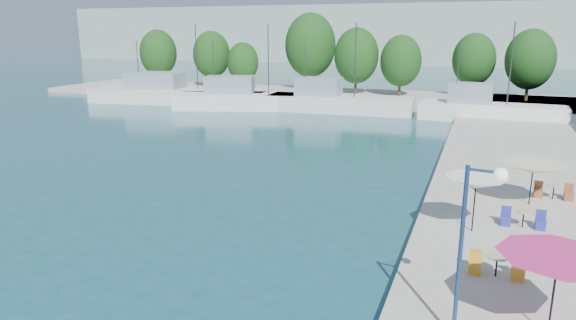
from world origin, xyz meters
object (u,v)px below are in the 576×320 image
at_px(trawler_02, 249,100).
at_px(umbrella_white, 476,183).
at_px(trawler_03, 336,102).
at_px(umbrella_cream, 533,168).
at_px(umbrella_pink, 557,264).
at_px(trawler_01, 177,94).
at_px(trawler_04, 487,111).
at_px(street_lamp, 476,223).

height_order(trawler_02, umbrella_white, trawler_02).
height_order(trawler_03, umbrella_cream, trawler_03).
distance_m(umbrella_pink, umbrella_cream, 12.16).
relative_size(trawler_01, umbrella_pink, 7.20).
bearing_deg(umbrella_white, trawler_04, 89.11).
bearing_deg(umbrella_pink, umbrella_cream, 88.54).
bearing_deg(umbrella_cream, trawler_03, 121.66).
distance_m(trawler_02, umbrella_pink, 49.02).
distance_m(umbrella_pink, umbrella_white, 7.79).
xyz_separation_m(trawler_04, street_lamp, (-0.47, -41.96, 3.02)).
bearing_deg(street_lamp, trawler_03, 116.50).
bearing_deg(trawler_04, umbrella_pink, -84.90).
bearing_deg(umbrella_cream, street_lamp, -100.67).
xyz_separation_m(trawler_02, trawler_03, (10.22, 1.30, 0.00)).
bearing_deg(trawler_04, trawler_01, -178.81).
xyz_separation_m(trawler_02, umbrella_cream, (28.32, -28.04, 1.40)).
xyz_separation_m(umbrella_pink, umbrella_white, (-2.24, 7.47, -0.01)).
distance_m(trawler_02, umbrella_cream, 39.88).
xyz_separation_m(trawler_03, umbrella_white, (15.55, -34.03, 1.70)).
bearing_deg(trawler_03, trawler_04, -4.81).
distance_m(trawler_02, trawler_04, 26.30).
xyz_separation_m(umbrella_cream, street_lamp, (-2.50, -13.24, 1.62)).
xyz_separation_m(trawler_01, umbrella_white, (36.76, -34.37, 1.70)).
relative_size(trawler_03, street_lamp, 3.29).
bearing_deg(umbrella_cream, umbrella_white, -118.53).
xyz_separation_m(trawler_02, street_lamp, (25.82, -41.29, 3.02)).
height_order(umbrella_pink, umbrella_white, umbrella_pink).
distance_m(trawler_04, street_lamp, 42.07).
relative_size(trawler_04, umbrella_white, 5.45).
bearing_deg(trawler_03, trawler_02, -175.29).
relative_size(trawler_02, trawler_03, 1.14).
height_order(trawler_01, umbrella_cream, trawler_01).
xyz_separation_m(umbrella_pink, street_lamp, (-2.19, -1.09, 1.31)).
bearing_deg(umbrella_white, trawler_02, 128.22).
bearing_deg(umbrella_pink, trawler_04, 92.41).
relative_size(trawler_02, umbrella_white, 7.22).
xyz_separation_m(trawler_04, umbrella_cream, (2.03, -28.71, 1.39)).
bearing_deg(street_lamp, umbrella_white, 96.72).
xyz_separation_m(trawler_01, street_lamp, (36.81, -42.93, 3.02)).
bearing_deg(umbrella_cream, trawler_04, 94.04).
height_order(trawler_04, umbrella_pink, trawler_04).
height_order(trawler_01, umbrella_pink, trawler_01).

